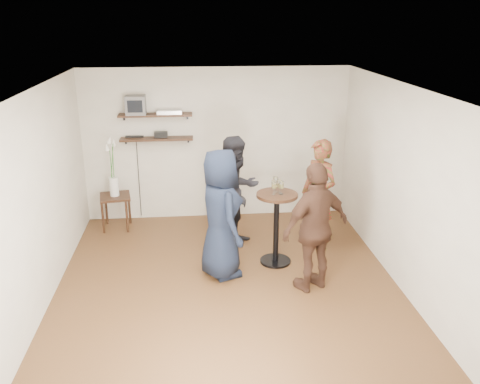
% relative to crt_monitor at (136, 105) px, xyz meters
% --- Properties ---
extents(room, '(4.58, 5.08, 2.68)m').
position_rel_crt_monitor_xyz_m(room, '(1.30, -2.38, -0.72)').
color(room, '#4A2F17').
rests_on(room, ground).
extents(shelf_upper, '(1.20, 0.25, 0.04)m').
position_rel_crt_monitor_xyz_m(shelf_upper, '(0.30, 0.00, -0.17)').
color(shelf_upper, black).
rests_on(shelf_upper, room).
extents(shelf_lower, '(1.20, 0.25, 0.04)m').
position_rel_crt_monitor_xyz_m(shelf_lower, '(0.30, 0.00, -0.57)').
color(shelf_lower, black).
rests_on(shelf_lower, room).
extents(crt_monitor, '(0.32, 0.30, 0.30)m').
position_rel_crt_monitor_xyz_m(crt_monitor, '(0.00, 0.00, 0.00)').
color(crt_monitor, '#59595B').
rests_on(crt_monitor, shelf_upper).
extents(dvd_deck, '(0.40, 0.24, 0.06)m').
position_rel_crt_monitor_xyz_m(dvd_deck, '(0.54, 0.00, -0.12)').
color(dvd_deck, silver).
rests_on(dvd_deck, shelf_upper).
extents(radio, '(0.22, 0.10, 0.10)m').
position_rel_crt_monitor_xyz_m(radio, '(0.38, 0.00, -0.50)').
color(radio, black).
rests_on(radio, shelf_lower).
extents(power_strip, '(0.30, 0.05, 0.03)m').
position_rel_crt_monitor_xyz_m(power_strip, '(-0.06, 0.05, -0.54)').
color(power_strip, black).
rests_on(power_strip, shelf_lower).
extents(side_table, '(0.55, 0.55, 0.58)m').
position_rel_crt_monitor_xyz_m(side_table, '(-0.41, -0.30, -1.53)').
color(side_table, black).
rests_on(side_table, room).
extents(vase_lilies, '(0.20, 0.20, 1.02)m').
position_rel_crt_monitor_xyz_m(vase_lilies, '(-0.41, -0.30, -1.12)').
color(vase_lilies, silver).
rests_on(vase_lilies, side_table).
extents(drinks_table, '(0.58, 0.58, 1.06)m').
position_rel_crt_monitor_xyz_m(drinks_table, '(2.04, -1.79, -1.34)').
color(drinks_table, black).
rests_on(drinks_table, room).
extents(wine_glass_fl, '(0.07, 0.07, 0.21)m').
position_rel_crt_monitor_xyz_m(wine_glass_fl, '(1.99, -1.82, -0.82)').
color(wine_glass_fl, silver).
rests_on(wine_glass_fl, drinks_table).
extents(wine_glass_fr, '(0.06, 0.06, 0.19)m').
position_rel_crt_monitor_xyz_m(wine_glass_fr, '(2.10, -1.82, -0.83)').
color(wine_glass_fr, silver).
rests_on(wine_glass_fr, drinks_table).
extents(wine_glass_bl, '(0.07, 0.07, 0.22)m').
position_rel_crt_monitor_xyz_m(wine_glass_bl, '(2.03, -1.71, -0.81)').
color(wine_glass_bl, silver).
rests_on(wine_glass_bl, drinks_table).
extents(wine_glass_br, '(0.06, 0.06, 0.19)m').
position_rel_crt_monitor_xyz_m(wine_glass_br, '(2.08, -1.76, -0.83)').
color(wine_glass_br, silver).
rests_on(wine_glass_br, drinks_table).
extents(person_plaid, '(0.67, 0.74, 1.69)m').
position_rel_crt_monitor_xyz_m(person_plaid, '(2.75, -1.32, -1.17)').
color(person_plaid, '#A71323').
rests_on(person_plaid, room).
extents(person_dark, '(1.06, 1.02, 1.72)m').
position_rel_crt_monitor_xyz_m(person_dark, '(1.54, -1.11, -1.16)').
color(person_dark, black).
rests_on(person_dark, room).
extents(person_navy, '(0.81, 1.00, 1.78)m').
position_rel_crt_monitor_xyz_m(person_navy, '(1.24, -2.05, -1.13)').
color(person_navy, black).
rests_on(person_navy, room).
extents(person_brown, '(1.08, 0.82, 1.71)m').
position_rel_crt_monitor_xyz_m(person_brown, '(2.42, -2.54, -1.16)').
color(person_brown, '#40271B').
rests_on(person_brown, room).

